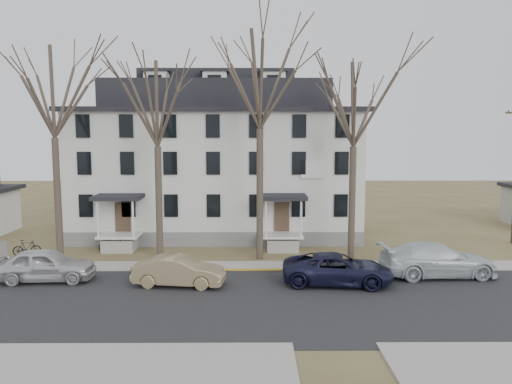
{
  "coord_description": "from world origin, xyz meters",
  "views": [
    {
      "loc": [
        0.58,
        -19.58,
        7.53
      ],
      "look_at": [
        0.77,
        9.0,
        4.16
      ],
      "focal_mm": 35.0,
      "sensor_mm": 36.0,
      "label": 1
    }
  ],
  "objects_px": {
    "car_white": "(437,261)",
    "tree_far_left": "(52,84)",
    "car_silver": "(46,266)",
    "car_navy": "(337,270)",
    "boarding_house": "(218,162)",
    "car_tan": "(179,272)",
    "bicycle_right": "(27,248)",
    "tree_mid_right": "(354,97)",
    "tree_center": "(260,71)",
    "bicycle_left": "(113,245)",
    "tree_mid_left": "(157,97)"
  },
  "relations": [
    {
      "from": "car_white",
      "to": "tree_far_left",
      "type": "bearing_deg",
      "value": 76.61
    },
    {
      "from": "car_silver",
      "to": "car_white",
      "type": "relative_size",
      "value": 0.82
    },
    {
      "from": "car_navy",
      "to": "boarding_house",
      "type": "bearing_deg",
      "value": 33.38
    },
    {
      "from": "car_navy",
      "to": "car_tan",
      "type": "bearing_deg",
      "value": 97.97
    },
    {
      "from": "bicycle_right",
      "to": "tree_mid_right",
      "type": "bearing_deg",
      "value": -106.36
    },
    {
      "from": "tree_center",
      "to": "tree_far_left",
      "type": "bearing_deg",
      "value": 180.0
    },
    {
      "from": "car_white",
      "to": "bicycle_left",
      "type": "distance_m",
      "value": 19.34
    },
    {
      "from": "tree_center",
      "to": "tree_mid_right",
      "type": "height_order",
      "value": "tree_center"
    },
    {
      "from": "car_navy",
      "to": "bicycle_left",
      "type": "relative_size",
      "value": 2.91
    },
    {
      "from": "tree_far_left",
      "to": "bicycle_right",
      "type": "bearing_deg",
      "value": 162.63
    },
    {
      "from": "tree_mid_right",
      "to": "bicycle_right",
      "type": "distance_m",
      "value": 21.82
    },
    {
      "from": "tree_center",
      "to": "car_silver",
      "type": "bearing_deg",
      "value": -157.36
    },
    {
      "from": "tree_mid_left",
      "to": "car_navy",
      "type": "distance_m",
      "value": 14.18
    },
    {
      "from": "tree_center",
      "to": "car_white",
      "type": "bearing_deg",
      "value": -22.31
    },
    {
      "from": "tree_far_left",
      "to": "car_silver",
      "type": "relative_size",
      "value": 2.78
    },
    {
      "from": "tree_mid_left",
      "to": "bicycle_left",
      "type": "distance_m",
      "value": 9.8
    },
    {
      "from": "tree_mid_right",
      "to": "car_tan",
      "type": "bearing_deg",
      "value": -150.6
    },
    {
      "from": "tree_mid_right",
      "to": "car_silver",
      "type": "relative_size",
      "value": 2.59
    },
    {
      "from": "tree_mid_left",
      "to": "bicycle_left",
      "type": "relative_size",
      "value": 6.8
    },
    {
      "from": "tree_mid_left",
      "to": "car_tan",
      "type": "distance_m",
      "value": 10.55
    },
    {
      "from": "tree_mid_left",
      "to": "car_silver",
      "type": "distance_m",
      "value": 11.07
    },
    {
      "from": "tree_far_left",
      "to": "car_tan",
      "type": "height_order",
      "value": "tree_far_left"
    },
    {
      "from": "car_white",
      "to": "bicycle_left",
      "type": "xyz_separation_m",
      "value": [
        -18.57,
        5.38,
        -0.38
      ]
    },
    {
      "from": "tree_center",
      "to": "tree_mid_right",
      "type": "relative_size",
      "value": 1.15
    },
    {
      "from": "tree_mid_left",
      "to": "tree_far_left",
      "type": "bearing_deg",
      "value": 180.0
    },
    {
      "from": "tree_mid_right",
      "to": "car_tan",
      "type": "height_order",
      "value": "tree_mid_right"
    },
    {
      "from": "boarding_house",
      "to": "bicycle_right",
      "type": "height_order",
      "value": "boarding_house"
    },
    {
      "from": "tree_center",
      "to": "car_silver",
      "type": "distance_m",
      "value": 15.69
    },
    {
      "from": "car_navy",
      "to": "bicycle_right",
      "type": "distance_m",
      "value": 19.06
    },
    {
      "from": "bicycle_right",
      "to": "boarding_house",
      "type": "bearing_deg",
      "value": -70.97
    },
    {
      "from": "tree_mid_left",
      "to": "car_navy",
      "type": "relative_size",
      "value": 2.33
    },
    {
      "from": "tree_far_left",
      "to": "tree_center",
      "type": "xyz_separation_m",
      "value": [
        12.0,
        0.0,
        0.74
      ]
    },
    {
      "from": "tree_mid_right",
      "to": "car_navy",
      "type": "bearing_deg",
      "value": -108.14
    },
    {
      "from": "tree_mid_right",
      "to": "bicycle_left",
      "type": "height_order",
      "value": "tree_mid_right"
    },
    {
      "from": "tree_center",
      "to": "bicycle_right",
      "type": "bearing_deg",
      "value": 177.1
    },
    {
      "from": "boarding_house",
      "to": "tree_center",
      "type": "relative_size",
      "value": 1.41
    },
    {
      "from": "tree_mid_right",
      "to": "tree_mid_left",
      "type": "bearing_deg",
      "value": 180.0
    },
    {
      "from": "tree_mid_left",
      "to": "bicycle_left",
      "type": "xyz_separation_m",
      "value": [
        -3.26,
        1.56,
        -9.11
      ]
    },
    {
      "from": "tree_mid_left",
      "to": "tree_center",
      "type": "distance_m",
      "value": 6.18
    },
    {
      "from": "tree_far_left",
      "to": "bicycle_left",
      "type": "bearing_deg",
      "value": 29.74
    },
    {
      "from": "tree_center",
      "to": "bicycle_left",
      "type": "xyz_separation_m",
      "value": [
        -9.26,
        1.56,
        -10.59
      ]
    },
    {
      "from": "car_silver",
      "to": "bicycle_right",
      "type": "bearing_deg",
      "value": 29.09
    },
    {
      "from": "boarding_house",
      "to": "car_silver",
      "type": "height_order",
      "value": "boarding_house"
    },
    {
      "from": "car_tan",
      "to": "car_white",
      "type": "xyz_separation_m",
      "value": [
        13.38,
        1.58,
        0.14
      ]
    },
    {
      "from": "tree_mid_left",
      "to": "car_silver",
      "type": "relative_size",
      "value": 2.59
    },
    {
      "from": "car_white",
      "to": "tree_mid_right",
      "type": "bearing_deg",
      "value": 41.69
    },
    {
      "from": "tree_far_left",
      "to": "car_white",
      "type": "height_order",
      "value": "tree_far_left"
    },
    {
      "from": "boarding_house",
      "to": "car_tan",
      "type": "bearing_deg",
      "value": -94.53
    },
    {
      "from": "tree_far_left",
      "to": "boarding_house",
      "type": "bearing_deg",
      "value": 42.18
    },
    {
      "from": "tree_center",
      "to": "car_white",
      "type": "height_order",
      "value": "tree_center"
    }
  ]
}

